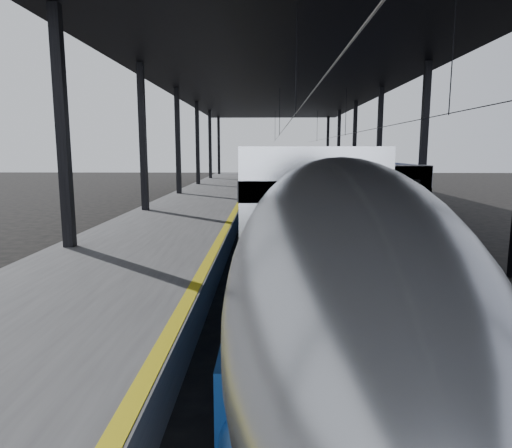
{
  "coord_description": "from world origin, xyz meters",
  "views": [
    {
      "loc": [
        1.07,
        -10.42,
        4.31
      ],
      "look_at": [
        0.72,
        3.86,
        2.0
      ],
      "focal_mm": 32.0,
      "sensor_mm": 36.0,
      "label": 1
    }
  ],
  "objects": [
    {
      "name": "tgv_train",
      "position": [
        2.0,
        22.77,
        2.05
      ],
      "size": [
        3.06,
        65.2,
        4.38
      ],
      "color": "#AAADB2",
      "rests_on": "ground"
    },
    {
      "name": "canopy",
      "position": [
        1.9,
        20.0,
        9.12
      ],
      "size": [
        18.0,
        75.0,
        9.47
      ],
      "color": "black",
      "rests_on": "ground"
    },
    {
      "name": "platform",
      "position": [
        -3.5,
        20.0,
        0.5
      ],
      "size": [
        6.0,
        80.0,
        1.0
      ],
      "primitive_type": "cube",
      "color": "#4C4C4F",
      "rests_on": "ground"
    },
    {
      "name": "yellow_strip",
      "position": [
        -0.7,
        20.0,
        1.0
      ],
      "size": [
        0.3,
        80.0,
        0.01
      ],
      "primitive_type": "cube",
      "color": "gold",
      "rests_on": "platform"
    },
    {
      "name": "second_train",
      "position": [
        7.0,
        37.08,
        1.85
      ],
      "size": [
        2.66,
        56.05,
        3.66
      ],
      "color": "navy",
      "rests_on": "ground"
    },
    {
      "name": "ground",
      "position": [
        0.0,
        0.0,
        0.0
      ],
      "size": [
        160.0,
        160.0,
        0.0
      ],
      "primitive_type": "plane",
      "color": "black",
      "rests_on": "ground"
    },
    {
      "name": "rails",
      "position": [
        4.5,
        20.0,
        0.08
      ],
      "size": [
        6.52,
        80.0,
        0.16
      ],
      "color": "slate",
      "rests_on": "ground"
    }
  ]
}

